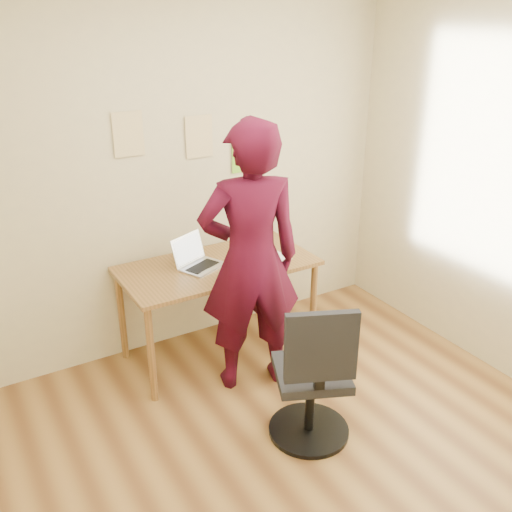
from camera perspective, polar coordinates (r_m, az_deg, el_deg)
room at (r=2.74m, az=6.91°, el=0.02°), size 3.58×3.58×2.78m
desk at (r=4.15m, az=-3.84°, el=-1.89°), size 1.40×0.70×0.74m
laptop at (r=4.08m, az=-5.95°, el=-0.37°), size 0.38×0.37×0.22m
paper_sheet at (r=4.25m, az=1.22°, el=0.07°), size 0.24×0.33×0.00m
phone at (r=4.10m, az=1.37°, el=-0.80°), size 0.12×0.13×0.01m
wall_note_left at (r=3.98m, az=-12.65°, el=11.80°), size 0.21×0.00×0.30m
wall_note_mid at (r=4.18m, az=-5.70°, el=11.80°), size 0.21×0.00×0.30m
wall_note_right at (r=4.38m, az=-1.36°, el=9.91°), size 0.18×0.00×0.24m
office_chair at (r=3.45m, az=5.75°, el=-12.55°), size 0.56×0.57×0.96m
person at (r=3.70m, az=-0.57°, el=-0.42°), size 0.77×0.61×1.86m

